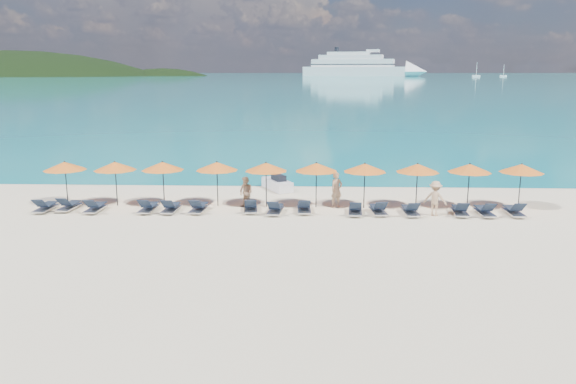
{
  "coord_description": "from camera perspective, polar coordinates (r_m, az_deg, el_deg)",
  "views": [
    {
      "loc": [
        0.96,
        -22.16,
        6.72
      ],
      "look_at": [
        0.0,
        3.0,
        1.2
      ],
      "focal_mm": 35.0,
      "sensor_mm": 36.0,
      "label": 1
    }
  ],
  "objects": [
    {
      "name": "ground",
      "position": [
        23.17,
        -0.29,
        -4.49
      ],
      "size": [
        1400.0,
        1400.0,
        0.0
      ],
      "primitive_type": "plane",
      "color": "beige"
    },
    {
      "name": "sailboat_far",
      "position": [
        554.93,
        21.03,
        10.98
      ],
      "size": [
        6.01,
        2.0,
        11.01
      ],
      "color": "white",
      "rests_on": "ground"
    },
    {
      "name": "lounger_5",
      "position": [
        27.26,
        -9.05,
        -1.55
      ],
      "size": [
        0.76,
        1.74,
        0.66
      ],
      "rotation": [
        0.0,
        0.0,
        -0.08
      ],
      "color": "silver",
      "rests_on": "ground"
    },
    {
      "name": "headland_small",
      "position": [
        602.86,
        -12.44,
        8.11
      ],
      "size": [
        162.0,
        126.0,
        85.5
      ],
      "color": "black",
      "rests_on": "ground"
    },
    {
      "name": "umbrella_0",
      "position": [
        30.01,
        -21.73,
        2.47
      ],
      "size": [
        2.1,
        2.1,
        2.28
      ],
      "color": "black",
      "rests_on": "ground"
    },
    {
      "name": "umbrella_7",
      "position": [
        28.04,
        13.03,
        2.39
      ],
      "size": [
        2.1,
        2.1,
        2.28
      ],
      "color": "black",
      "rests_on": "ground"
    },
    {
      "name": "umbrella_2",
      "position": [
        28.56,
        -12.62,
        2.59
      ],
      "size": [
        2.1,
        2.1,
        2.28
      ],
      "color": "black",
      "rests_on": "ground"
    },
    {
      "name": "lounger_10",
      "position": [
        26.9,
        9.14,
        -1.74
      ],
      "size": [
        0.76,
        1.75,
        0.66
      ],
      "rotation": [
        0.0,
        0.0,
        0.09
      ],
      "color": "silver",
      "rests_on": "ground"
    },
    {
      "name": "lounger_2",
      "position": [
        28.55,
        -18.99,
        -1.45
      ],
      "size": [
        0.67,
        1.72,
        0.66
      ],
      "rotation": [
        0.0,
        0.0,
        -0.03
      ],
      "color": "silver",
      "rests_on": "ground"
    },
    {
      "name": "beachgoer_a",
      "position": [
        27.83,
        4.95,
        0.22
      ],
      "size": [
        0.77,
        0.71,
        1.78
      ],
      "primitive_type": "imported",
      "rotation": [
        0.0,
        0.0,
        0.58
      ],
      "color": "tan",
      "rests_on": "ground"
    },
    {
      "name": "beachgoer_b",
      "position": [
        27.68,
        -4.29,
        -0.06
      ],
      "size": [
        0.87,
        0.79,
        1.56
      ],
      "primitive_type": "imported",
      "rotation": [
        0.0,
        0.0,
        -0.6
      ],
      "color": "tan",
      "rests_on": "ground"
    },
    {
      "name": "umbrella_5",
      "position": [
        27.59,
        2.91,
        2.54
      ],
      "size": [
        2.1,
        2.1,
        2.28
      ],
      "color": "black",
      "rests_on": "ground"
    },
    {
      "name": "lounger_3",
      "position": [
        27.79,
        -13.99,
        -1.5
      ],
      "size": [
        0.69,
        1.73,
        0.66
      ],
      "rotation": [
        0.0,
        0.0,
        -0.04
      ],
      "color": "silver",
      "rests_on": "ground"
    },
    {
      "name": "umbrella_9",
      "position": [
        29.48,
        22.64,
        2.23
      ],
      "size": [
        2.1,
        2.1,
        2.28
      ],
      "color": "black",
      "rests_on": "ground"
    },
    {
      "name": "lounger_14",
      "position": [
        28.38,
        21.98,
        -1.76
      ],
      "size": [
        0.63,
        1.7,
        0.66
      ],
      "rotation": [
        0.0,
        0.0,
        -0.01
      ],
      "color": "silver",
      "rests_on": "ground"
    },
    {
      "name": "umbrella_1",
      "position": [
        29.17,
        -17.17,
        2.53
      ],
      "size": [
        2.1,
        2.1,
        2.28
      ],
      "color": "black",
      "rests_on": "ground"
    },
    {
      "name": "lounger_9",
      "position": [
        26.69,
        6.86,
        -1.78
      ],
      "size": [
        0.75,
        1.74,
        0.66
      ],
      "rotation": [
        0.0,
        0.0,
        -0.08
      ],
      "color": "silver",
      "rests_on": "ground"
    },
    {
      "name": "lounger_7",
      "position": [
        26.65,
        -1.3,
        -1.72
      ],
      "size": [
        0.79,
        1.76,
        0.66
      ],
      "rotation": [
        0.0,
        0.0,
        -0.1
      ],
      "color": "silver",
      "rests_on": "ground"
    },
    {
      "name": "lounger_0",
      "position": [
        29.52,
        -23.42,
        -1.36
      ],
      "size": [
        0.65,
        1.71,
        0.66
      ],
      "rotation": [
        0.0,
        0.0,
        -0.02
      ],
      "color": "silver",
      "rests_on": "ground"
    },
    {
      "name": "cruise_ship",
      "position": [
        563.04,
        7.83,
        12.45
      ],
      "size": [
        120.43,
        50.24,
        33.32
      ],
      "rotation": [
        0.0,
        0.0,
        -0.27
      ],
      "color": "white",
      "rests_on": "ground"
    },
    {
      "name": "lounger_12",
      "position": [
        27.6,
        17.08,
        -1.78
      ],
      "size": [
        0.76,
        1.75,
        0.66
      ],
      "rotation": [
        0.0,
        0.0,
        -0.09
      ],
      "color": "silver",
      "rests_on": "ground"
    },
    {
      "name": "lounger_11",
      "position": [
        27.02,
        12.33,
        -1.81
      ],
      "size": [
        0.68,
        1.72,
        0.66
      ],
      "rotation": [
        0.0,
        0.0,
        0.04
      ],
      "color": "silver",
      "rests_on": "ground"
    },
    {
      "name": "lounger_13",
      "position": [
        27.86,
        19.36,
        -1.81
      ],
      "size": [
        0.68,
        1.72,
        0.66
      ],
      "rotation": [
        0.0,
        0.0,
        0.03
      ],
      "color": "silver",
      "rests_on": "ground"
    },
    {
      "name": "headland_main",
      "position": [
        639.22,
        -26.12,
        7.11
      ],
      "size": [
        374.0,
        242.0,
        126.5
      ],
      "color": "black",
      "rests_on": "ground"
    },
    {
      "name": "lounger_6",
      "position": [
        27.07,
        -3.82,
        -1.52
      ],
      "size": [
        0.78,
        1.75,
        0.66
      ],
      "rotation": [
        0.0,
        0.0,
        0.09
      ],
      "color": "silver",
      "rests_on": "ground"
    },
    {
      "name": "umbrella_6",
      "position": [
        27.66,
        7.81,
        2.46
      ],
      "size": [
        2.1,
        2.1,
        2.28
      ],
      "color": "black",
      "rests_on": "ground"
    },
    {
      "name": "lounger_8",
      "position": [
        26.9,
        1.64,
        -1.59
      ],
      "size": [
        0.69,
        1.72,
        0.66
      ],
      "rotation": [
        0.0,
        0.0,
        0.04
      ],
      "color": "silver",
      "rests_on": "ground"
    },
    {
      "name": "umbrella_3",
      "position": [
        28.05,
        -7.24,
        2.62
      ],
      "size": [
        2.1,
        2.1,
        2.28
      ],
      "color": "black",
      "rests_on": "ground"
    },
    {
      "name": "sailboat_near",
      "position": [
        526.43,
        18.57,
        11.14
      ],
      "size": [
        6.75,
        2.25,
        12.37
      ],
      "color": "white",
      "rests_on": "ground"
    },
    {
      "name": "lounger_1",
      "position": [
        29.32,
        -21.33,
        -1.27
      ],
      "size": [
        0.74,
        1.74,
        0.66
      ],
      "rotation": [
        0.0,
        0.0,
        -0.07
      ],
      "color": "silver",
      "rests_on": "ground"
    },
    {
      "name": "umbrella_4",
      "position": [
        27.64,
        -2.24,
        2.56
      ],
      "size": [
        2.1,
        2.1,
        2.28
      ],
      "color": "black",
      "rests_on": "ground"
    },
    {
      "name": "umbrella_8",
      "position": [
        28.68,
        17.98,
        2.32
      ],
      "size": [
        2.1,
        2.1,
        2.28
      ],
      "color": "black",
      "rests_on": "ground"
    },
    {
      "name": "sea",
      "position": [
        682.19,
        2.16,
        11.79
      ],
      "size": [
        1600.0,
        1300.0,
        0.01
      ],
      "primitive_type": "cube",
      "color": "#1FA9B2",
      "rests_on": "ground"
    },
    {
      "name": "beachgoer_c",
      "position": [
        27.03,
        14.73,
        -0.64
      ],
      "size": [
        1.18,
        0.9,
        1.65
      ],
      "primitive_type": "imported",
      "rotation": [
        0.0,
        0.0,
        2.71
      ],
      "color": "tan",
      "rests_on": "ground"
    },
    {
      "name": "jetski",
      "position": [
        31.87,
        -1.09,
        0.85
      ],
      "size": [
        1.94,
        2.59,
        0.87
      ],
      "rotation": [
        0.0,
        0.0,
        0.48
      ],
      "color": "white",
      "rests_on": "ground"
    },
    {
      "name": "lounger_4",
      "position": [
        27.5,
        -11.8,
        -1.54
      ],
      "size": [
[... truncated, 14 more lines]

